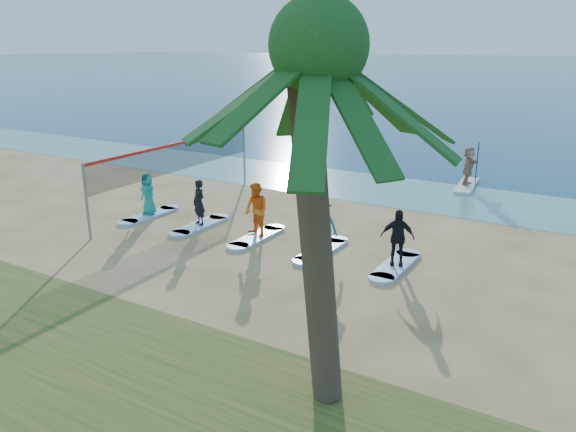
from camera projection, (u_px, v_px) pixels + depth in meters
The scene contains 17 objects.
ground at pixel (227, 267), 15.79m from camera, with size 600.00×600.00×0.00m, color tan.
shallow_water at pixel (373, 188), 24.38m from camera, with size 600.00×600.00×0.00m, color teal.
volleyball_net at pixel (178, 157), 21.17m from camera, with size 0.42×9.08×2.50m.
palm_tree at pixel (319, 50), 8.24m from camera, with size 5.60×5.60×7.19m.
paddleboard at pixel (467, 186), 24.56m from camera, with size 0.70×3.00×0.12m, color silver.
paddleboarder at pixel (468, 166), 24.30m from camera, with size 1.53×0.49×1.65m, color tan.
boat_offshore_a at pixel (342, 87), 80.38m from camera, with size 2.63×7.31×2.15m, color silver.
surfboard_0 at pixel (150, 215), 20.40m from camera, with size 0.70×2.20×0.09m, color #A0C3F8.
student_0 at pixel (148, 194), 20.17m from camera, with size 0.73×0.48×1.50m, color teal.
surfboard_1 at pixel (200, 225), 19.24m from camera, with size 0.70×2.20×0.09m, color #A0C3F8.
student_1 at pixel (199, 202), 19.00m from camera, with size 0.57×0.37×1.55m, color black.
surfboard_2 at pixel (257, 237), 18.08m from camera, with size 0.70×2.20×0.09m, color #A0C3F8.
student_2 at pixel (256, 210), 17.81m from camera, with size 0.84×0.66×1.74m, color orange.
surfboard_3 at pixel (321, 250), 16.92m from camera, with size 0.70×2.20×0.09m, color #A0C3F8.
student_3 at pixel (322, 224), 16.67m from camera, with size 1.02×0.59×1.59m, color #1A727F.
surfboard_4 at pixel (396, 266), 15.76m from camera, with size 0.70×2.20×0.09m, color #A0C3F8.
student_4 at pixel (397, 237), 15.51m from camera, with size 0.93×0.39×1.60m, color black.
Camera 1 is at (9.06, -11.67, 6.02)m, focal length 35.00 mm.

